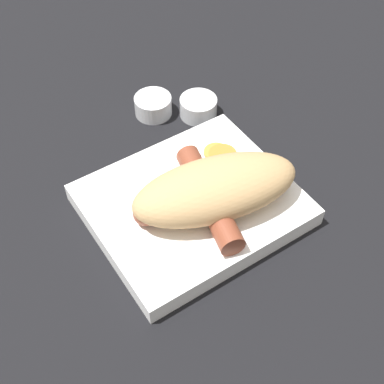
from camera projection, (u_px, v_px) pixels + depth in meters
The scene contains 7 objects.
ground_plane at pixel (192, 211), 0.59m from camera, with size 3.00×3.00×0.00m, color black.
food_tray at pixel (192, 205), 0.58m from camera, with size 0.21×0.18×0.02m.
bread_roll at pixel (216, 189), 0.54m from camera, with size 0.19×0.12×0.05m.
sausage at pixel (209, 198), 0.55m from camera, with size 0.16×0.14×0.03m.
pickled_veggies at pixel (221, 157), 0.61m from camera, with size 0.05×0.06×0.00m.
condiment_cup_near at pixel (198, 108), 0.68m from camera, with size 0.05×0.05×0.02m.
condiment_cup_far at pixel (153, 106), 0.68m from camera, with size 0.05×0.05×0.02m.
Camera 1 is at (0.20, 0.30, 0.46)m, focal length 50.00 mm.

